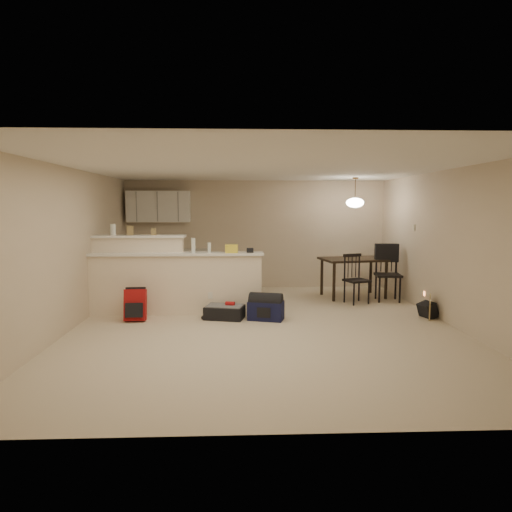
{
  "coord_description": "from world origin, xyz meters",
  "views": [
    {
      "loc": [
        -0.41,
        -7.12,
        1.9
      ],
      "look_at": [
        -0.1,
        0.7,
        1.05
      ],
      "focal_mm": 32.0,
      "sensor_mm": 36.0,
      "label": 1
    }
  ],
  "objects_px": {
    "dining_chair_near": "(357,279)",
    "navy_duffel": "(266,311)",
    "dining_chair_far": "(388,273)",
    "suitcase": "(225,312)",
    "pendant_lamp": "(355,202)",
    "red_backpack": "(135,305)",
    "dining_table": "(354,263)",
    "black_daypack": "(428,310)"
  },
  "relations": [
    {
      "from": "dining_chair_near",
      "to": "red_backpack",
      "type": "xyz_separation_m",
      "value": [
        -4.05,
        -1.2,
        -0.22
      ]
    },
    {
      "from": "dining_chair_near",
      "to": "suitcase",
      "type": "xyz_separation_m",
      "value": [
        -2.56,
        -1.13,
        -0.38
      ]
    },
    {
      "from": "suitcase",
      "to": "pendant_lamp",
      "type": "bearing_deg",
      "value": 47.11
    },
    {
      "from": "dining_table",
      "to": "black_daypack",
      "type": "xyz_separation_m",
      "value": [
        0.83,
        -1.84,
        -0.59
      ]
    },
    {
      "from": "suitcase",
      "to": "black_daypack",
      "type": "bearing_deg",
      "value": 12.28
    },
    {
      "from": "red_backpack",
      "to": "suitcase",
      "type": "bearing_deg",
      "value": -0.79
    },
    {
      "from": "red_backpack",
      "to": "navy_duffel",
      "type": "relative_size",
      "value": 0.9
    },
    {
      "from": "dining_chair_far",
      "to": "red_backpack",
      "type": "bearing_deg",
      "value": -157.12
    },
    {
      "from": "dining_table",
      "to": "pendant_lamp",
      "type": "relative_size",
      "value": 2.33
    },
    {
      "from": "dining_chair_far",
      "to": "black_daypack",
      "type": "distance_m",
      "value": 1.48
    },
    {
      "from": "dining_chair_near",
      "to": "navy_duffel",
      "type": "xyz_separation_m",
      "value": [
        -1.87,
        -1.24,
        -0.33
      ]
    },
    {
      "from": "suitcase",
      "to": "navy_duffel",
      "type": "height_order",
      "value": "navy_duffel"
    },
    {
      "from": "suitcase",
      "to": "dining_chair_far",
      "type": "bearing_deg",
      "value": 35.61
    },
    {
      "from": "navy_duffel",
      "to": "black_daypack",
      "type": "bearing_deg",
      "value": 17.4
    },
    {
      "from": "dining_table",
      "to": "navy_duffel",
      "type": "xyz_separation_m",
      "value": [
        -1.96,
        -1.89,
        -0.56
      ]
    },
    {
      "from": "pendant_lamp",
      "to": "red_backpack",
      "type": "height_order",
      "value": "pendant_lamp"
    },
    {
      "from": "navy_duffel",
      "to": "pendant_lamp",
      "type": "bearing_deg",
      "value": 60.37
    },
    {
      "from": "pendant_lamp",
      "to": "suitcase",
      "type": "bearing_deg",
      "value": -146.13
    },
    {
      "from": "dining_chair_near",
      "to": "navy_duffel",
      "type": "height_order",
      "value": "dining_chair_near"
    },
    {
      "from": "dining_chair_far",
      "to": "black_daypack",
      "type": "xyz_separation_m",
      "value": [
        0.24,
        -1.4,
        -0.43
      ]
    },
    {
      "from": "dining_chair_far",
      "to": "pendant_lamp",
      "type": "bearing_deg",
      "value": 149.27
    },
    {
      "from": "dining_chair_near",
      "to": "black_daypack",
      "type": "relative_size",
      "value": 3.35
    },
    {
      "from": "pendant_lamp",
      "to": "navy_duffel",
      "type": "distance_m",
      "value": 3.29
    },
    {
      "from": "red_backpack",
      "to": "navy_duffel",
      "type": "xyz_separation_m",
      "value": [
        2.19,
        -0.04,
        -0.1
      ]
    },
    {
      "from": "dining_chair_far",
      "to": "red_backpack",
      "type": "height_order",
      "value": "dining_chair_far"
    },
    {
      "from": "dining_chair_far",
      "to": "suitcase",
      "type": "height_order",
      "value": "dining_chair_far"
    },
    {
      "from": "pendant_lamp",
      "to": "dining_table",
      "type": "bearing_deg",
      "value": 0.0
    },
    {
      "from": "pendant_lamp",
      "to": "black_daypack",
      "type": "distance_m",
      "value": 2.75
    },
    {
      "from": "black_daypack",
      "to": "dining_chair_far",
      "type": "bearing_deg",
      "value": -5.95
    },
    {
      "from": "pendant_lamp",
      "to": "red_backpack",
      "type": "relative_size",
      "value": 1.18
    },
    {
      "from": "navy_duffel",
      "to": "red_backpack",
      "type": "bearing_deg",
      "value": -164.79
    },
    {
      "from": "dining_chair_far",
      "to": "dining_chair_near",
      "type": "bearing_deg",
      "value": -156.97
    },
    {
      "from": "dining_table",
      "to": "dining_chair_far",
      "type": "height_order",
      "value": "dining_chair_far"
    },
    {
      "from": "pendant_lamp",
      "to": "suitcase",
      "type": "xyz_separation_m",
      "value": [
        -2.66,
        -1.79,
        -1.88
      ]
    },
    {
      "from": "dining_chair_far",
      "to": "red_backpack",
      "type": "distance_m",
      "value": 4.95
    },
    {
      "from": "dining_chair_far",
      "to": "dining_table",
      "type": "bearing_deg",
      "value": 149.27
    },
    {
      "from": "pendant_lamp",
      "to": "navy_duffel",
      "type": "height_order",
      "value": "pendant_lamp"
    },
    {
      "from": "dining_chair_near",
      "to": "dining_chair_far",
      "type": "distance_m",
      "value": 0.72
    },
    {
      "from": "dining_table",
      "to": "suitcase",
      "type": "distance_m",
      "value": 3.26
    },
    {
      "from": "navy_duffel",
      "to": "suitcase",
      "type": "bearing_deg",
      "value": -172.5
    },
    {
      "from": "dining_chair_far",
      "to": "navy_duffel",
      "type": "height_order",
      "value": "dining_chair_far"
    },
    {
      "from": "suitcase",
      "to": "dining_chair_near",
      "type": "bearing_deg",
      "value": 37.07
    }
  ]
}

